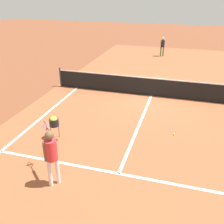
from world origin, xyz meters
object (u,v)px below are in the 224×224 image
object	(u,v)px
player_near	(51,152)
tennis_ball_mid_court	(174,134)
ball_hopper	(54,121)
player_far	(163,45)
net	(152,87)

from	to	relation	value
player_near	tennis_ball_mid_court	xyz separation A→B (m)	(3.01, 3.66, -1.03)
player_near	ball_hopper	size ratio (longest dim) A/B	1.95
player_far	net	bearing A→B (deg)	-86.75
net	player_near	distance (m)	7.51
net	ball_hopper	size ratio (longest dim) A/B	11.70
player_near	tennis_ball_mid_court	distance (m)	4.85
player_near	player_far	distance (m)	16.12
tennis_ball_mid_court	ball_hopper	bearing A→B (deg)	-160.90
net	tennis_ball_mid_court	size ratio (longest dim) A/B	155.02
player_far	tennis_ball_mid_court	bearing A→B (deg)	-81.32
net	ball_hopper	distance (m)	5.79
player_far	ball_hopper	world-z (taller)	player_far
net	player_near	bearing A→B (deg)	-102.47
ball_hopper	player_near	bearing A→B (deg)	-62.85
player_far	tennis_ball_mid_court	world-z (taller)	player_far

